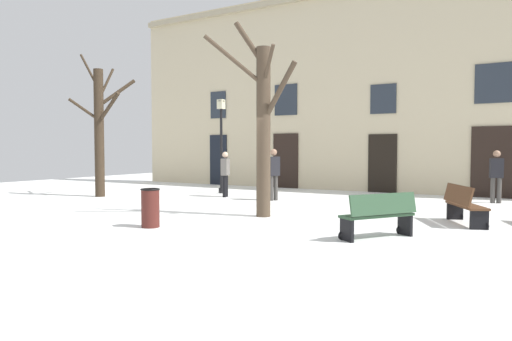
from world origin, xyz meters
TOP-DOWN VIEW (x-y plane):
  - ground_plane at (0.00, 0.00)m, footprint 32.18×32.18m
  - building_facade at (0.01, 8.07)m, footprint 20.11×0.60m
  - tree_near_facade at (-6.29, 1.22)m, footprint 2.29×1.85m
  - tree_left_of_center at (1.16, -0.07)m, footprint 2.11×1.27m
  - streetlamp at (-3.24, 4.44)m, footprint 0.30×0.30m
  - litter_bin at (-0.19, -2.69)m, footprint 0.42×0.42m
  - bench_far_corner at (4.48, -1.42)m, footprint 1.24×1.51m
  - bench_back_to_back_right at (5.70, 1.23)m, footprint 1.10×1.58m
  - person_crossing_plaza at (6.13, 6.17)m, footprint 0.42×0.31m
  - person_by_shop_door at (-0.31, 3.26)m, footprint 0.37×0.44m
  - person_near_bench at (-2.33, 3.39)m, footprint 0.31×0.42m

SIDE VIEW (x-z plane):
  - ground_plane at x=0.00m, z-range 0.00..0.00m
  - litter_bin at x=-0.19m, z-range 0.00..0.86m
  - bench_back_to_back_right at x=5.70m, z-range 0.00..0.90m
  - bench_far_corner at x=4.48m, z-range 0.01..0.90m
  - person_near_bench at x=-2.33m, z-range 0.08..1.70m
  - person_crossing_plaza at x=6.13m, z-range 0.09..1.76m
  - person_by_shop_door at x=-0.31m, z-range 0.10..1.82m
  - streetlamp at x=-3.24m, z-range 0.42..4.10m
  - tree_left_of_center at x=1.16m, z-range -0.12..4.80m
  - tree_near_facade at x=-6.29m, z-range -0.14..5.10m
  - building_facade at x=0.01m, z-range 0.04..8.41m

